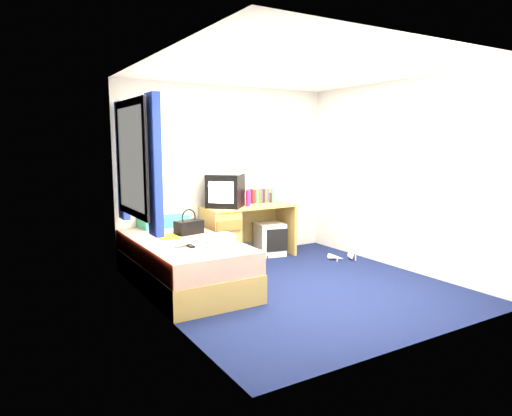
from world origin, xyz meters
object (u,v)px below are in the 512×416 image
vcr (225,171)px  aerosol_can (243,199)px  towel (221,238)px  magazine (168,237)px  picture_frame (270,197)px  pink_water_bottle (248,199)px  desk (231,231)px  handbag (189,227)px  remote_control (190,246)px  water_bottle (184,243)px  white_heels (344,257)px  storage_cube (270,239)px  colour_swatch_fan (206,250)px  pillow (162,221)px  crt_tv (225,191)px  bed (183,263)px

vcr → aerosol_can: (0.28, 0.01, -0.40)m
towel → magazine: 0.68m
picture_frame → pink_water_bottle: size_ratio=0.67×
desk → handbag: handbag is taller
picture_frame → remote_control: picture_frame is taller
magazine → water_bottle: 0.52m
aerosol_can → white_heels: size_ratio=0.48×
picture_frame → storage_cube: bearing=-111.0°
water_bottle → colour_swatch_fan: water_bottle is taller
picture_frame → white_heels: bearing=-46.9°
storage_cube → aerosol_can: 0.74m
pillow → crt_tv: size_ratio=1.00×
bed → aerosol_can: size_ratio=10.91×
desk → remote_control: bearing=-134.0°
bed → crt_tv: 1.38m
pillow → remote_control: pillow is taller
vcr → water_bottle: (-1.04, -1.07, -0.66)m
desk → white_heels: bearing=-31.7°
towel → remote_control: towel is taller
storage_cube → remote_control: bearing=-136.8°
remote_control → desk: bearing=46.1°
pink_water_bottle → colour_swatch_fan: (-1.24, -1.29, -0.31)m
picture_frame → colour_swatch_fan: (-1.72, -1.50, -0.27)m
crt_tv → desk: bearing=43.3°
desk → towel: desk is taller
bed → pillow: pillow is taller
crt_tv → vcr: vcr is taller
crt_tv → aerosol_can: crt_tv is taller
water_bottle → colour_swatch_fan: bearing=-71.0°
bed → crt_tv: size_ratio=3.28×
pillow → crt_tv: bearing=-11.3°
vcr → magazine: vcr is taller
desk → storage_cube: bearing=-2.9°
crt_tv → towel: crt_tv is taller
pillow → storage_cube: size_ratio=1.30×
bed → desk: bearing=36.2°
pink_water_bottle → magazine: (-1.33, -0.46, -0.31)m
pillow → handbag: bearing=-81.1°
white_heels → remote_control: bearing=-173.1°
magazine → white_heels: magazine is taller
crt_tv → towel: 1.32m
magazine → desk: bearing=26.1°
vcr → aerosol_can: 0.49m
handbag → towel: bearing=-90.8°
magazine → colour_swatch_fan: 0.84m
vcr → remote_control: size_ratio=2.68×
picture_frame → towel: bearing=-129.8°
water_bottle → remote_control: size_ratio=1.25×
pink_water_bottle → aerosol_can: (-0.03, 0.09, -0.01)m
bed → water_bottle: bearing=-109.4°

